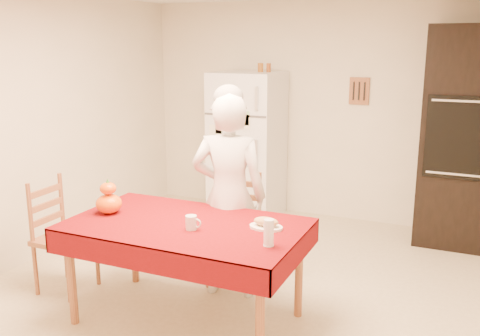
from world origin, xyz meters
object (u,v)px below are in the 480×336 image
Objects in this scene: refrigerator at (247,146)px; oven_cabinet at (459,138)px; chair_left at (58,231)px; wine_glass at (269,233)px; seated_woman at (229,196)px; bread_plate at (266,227)px; pumpkin_lower at (109,204)px; dining_table at (186,232)px; coffee_mug at (191,223)px; chair_far at (236,224)px.

oven_cabinet is (2.28, 0.05, 0.25)m from refrigerator.
chair_left is 1.97m from wine_glass.
seated_woman is 0.63m from bread_plate.
refrigerator reaches higher than wine_glass.
pumpkin_lower is at bearing 174.55° from wine_glass.
oven_cabinet is 1.32× the size of seated_woman.
dining_table is 1.79× the size of chair_left.
refrigerator reaches higher than pumpkin_lower.
seated_woman is 6.92× the size of bread_plate.
dining_table is at bearing -76.90° from refrigerator.
seated_woman is (-1.61, -1.97, -0.27)m from oven_cabinet.
bread_plate is at bearing 126.94° from seated_woman.
wine_glass is (-1.00, -2.67, -0.25)m from oven_cabinet.
bread_plate is (1.22, 0.17, -0.07)m from pumpkin_lower.
refrigerator is 17.00× the size of coffee_mug.
chair_left is 1.82m from bread_plate.
coffee_mug is (0.01, -0.64, -0.02)m from seated_woman.
refrigerator is 0.77× the size of oven_cabinet.
seated_woman is 8.38× the size of pumpkin_lower.
chair_far is (0.61, -1.67, -0.34)m from refrigerator.
chair_far is at bearing 87.40° from dining_table.
coffee_mug is at bearing -153.58° from bread_plate.
bread_plate is (0.57, 0.14, 0.08)m from dining_table.
chair_far is at bearing 50.43° from pumpkin_lower.
wine_glass is 0.73× the size of bread_plate.
bread_plate reaches higher than dining_table.
pumpkin_lower is at bearing -172.16° from bread_plate.
chair_far is at bearing 128.87° from bread_plate.
refrigerator is 9.66× the size of wine_glass.
refrigerator is 1.02× the size of seated_woman.
wine_glass is at bearing -96.28° from chair_left.
chair_left is (-0.66, -2.44, -0.34)m from refrigerator.
oven_cabinet is 11.09× the size of pumpkin_lower.
wine_glass is at bearing -12.84° from dining_table.
chair_left is 3.96× the size of bread_plate.
pumpkin_lower is at bearing -137.68° from chair_far.
refrigerator is at bearing -15.80° from chair_left.
seated_woman is at bearing -70.91° from refrigerator.
seated_woman is 0.93m from wine_glass.
pumpkin_lower is at bearing -132.78° from oven_cabinet.
chair_left reaches higher than pumpkin_lower.
refrigerator reaches higher than chair_left.
oven_cabinet is at bearing 37.67° from chair_far.
bread_plate is (-1.14, -2.38, -0.33)m from oven_cabinet.
chair_left is (-2.94, -2.48, -0.59)m from oven_cabinet.
chair_far is 0.57× the size of seated_woman.
chair_far is 0.42m from seated_woman.
bread_plate is at bearing 114.22° from wine_glass.
chair_left is at bearing 8.28° from seated_woman.
dining_table is 0.74m from wine_glass.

